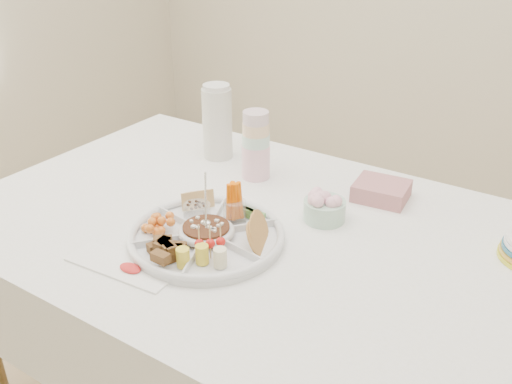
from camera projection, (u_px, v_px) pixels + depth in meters
The scene contains 14 objects.
dining_table at pixel (246, 332), 1.67m from camera, with size 1.52×1.02×0.76m, color white.
party_tray at pixel (206, 234), 1.40m from camera, with size 0.38×0.38×0.04m, color silver.
bean_dip at pixel (206, 231), 1.40m from camera, with size 0.12×0.12×0.04m, color black.
tortillas at pixel (258, 232), 1.36m from camera, with size 0.10×0.10×0.06m, color #A98746, non-canonical shape.
carrot_cucumber at pixel (243, 201), 1.47m from camera, with size 0.12×0.12×0.11m, color #FC6500, non-canonical shape.
pita_raisins at pixel (195, 202), 1.50m from camera, with size 0.10×0.10×0.05m, color tan, non-canonical shape.
cherries at pixel (156, 224), 1.42m from camera, with size 0.10×0.10×0.04m, color #FF9046, non-canonical shape.
granola_chunks at pixel (165, 251), 1.31m from camera, with size 0.11×0.11×0.05m, color #482C1E, non-canonical shape.
banana_tomato at pixel (219, 249), 1.27m from camera, with size 0.10×0.10×0.08m, color #F2DC6E, non-canonical shape.
cup_stack at pixel (256, 141), 1.69m from camera, with size 0.09×0.09×0.24m, color #DAF4C8.
thermos at pixel (217, 121), 1.82m from camera, with size 0.10×0.10×0.25m, color silver.
flower_bowl at pixel (325, 206), 1.49m from camera, with size 0.11×0.11×0.08m, color #8BC9A6.
napkin_stack at pixel (381, 191), 1.60m from camera, with size 0.15×0.13×0.05m, color #B16E72.
placemat at pixel (121, 266), 1.31m from camera, with size 0.27×0.09×0.01m, color white.
Camera 1 is at (0.74, -1.07, 1.51)m, focal length 40.00 mm.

